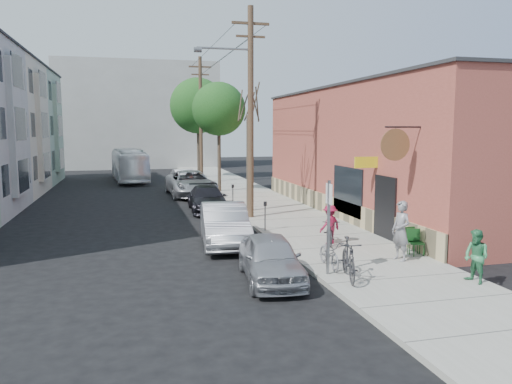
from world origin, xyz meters
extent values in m
plane|color=black|center=(0.00, 0.00, 0.00)|extent=(120.00, 120.00, 0.00)
cube|color=#9C9B90|center=(4.25, 11.00, 0.07)|extent=(4.50, 58.00, 0.15)
cube|color=#9C463A|center=(9.00, 5.00, 3.25)|extent=(5.00, 20.00, 6.50)
cube|color=#2B2B2D|center=(9.00, 5.00, 6.55)|extent=(5.20, 20.20, 0.12)
cube|color=tan|center=(6.48, 5.00, 0.55)|extent=(0.10, 20.00, 1.10)
cube|color=black|center=(6.47, -1.00, 1.30)|extent=(0.10, 1.60, 2.60)
cube|color=black|center=(6.47, 2.50, 1.60)|extent=(0.08, 3.00, 2.20)
cylinder|color=brown|center=(5.55, -3.20, 3.90)|extent=(1.10, 0.06, 1.10)
cube|color=yellow|center=(6.00, -0.20, 3.10)|extent=(1.00, 0.08, 0.45)
cube|color=#A8A7A3|center=(-9.25, 10.00, 4.50)|extent=(1.10, 3.20, 7.00)
cube|color=beige|center=(-9.25, 18.00, 4.50)|extent=(1.10, 3.20, 7.00)
cube|color=#94AA8F|center=(-12.00, 26.00, 4.50)|extent=(6.00, 8.00, 9.00)
cube|color=#94AA8F|center=(-9.25, 26.00, 4.50)|extent=(1.10, 3.20, 7.00)
cube|color=#A8A7A3|center=(-2.00, 42.00, 6.00)|extent=(18.00, 8.00, 12.00)
cube|color=slate|center=(2.35, -5.13, 1.55)|extent=(0.07, 0.07, 2.80)
cube|color=silver|center=(2.35, -5.13, 2.55)|extent=(0.02, 0.45, 0.60)
cylinder|color=slate|center=(2.25, 1.51, 0.70)|extent=(0.06, 0.06, 1.10)
cylinder|color=black|center=(2.25, 1.51, 1.30)|extent=(0.14, 0.14, 0.18)
cylinder|color=slate|center=(2.25, 8.26, 0.70)|extent=(0.06, 0.06, 1.10)
cylinder|color=black|center=(2.25, 8.26, 1.30)|extent=(0.14, 0.14, 0.18)
cylinder|color=#503A28|center=(2.45, 4.89, 5.15)|extent=(0.28, 0.28, 10.00)
cube|color=#503A28|center=(2.45, 4.89, 9.35)|extent=(1.80, 0.12, 0.12)
cube|color=#503A28|center=(2.45, 4.89, 8.75)|extent=(1.40, 0.10, 0.10)
cylinder|color=slate|center=(-0.05, 4.89, 8.05)|extent=(0.35, 0.24, 0.24)
cylinder|color=#503A28|center=(2.45, 21.79, 5.15)|extent=(0.28, 0.28, 10.00)
cube|color=#503A28|center=(2.45, 21.79, 9.35)|extent=(1.80, 0.12, 0.12)
cube|color=#503A28|center=(2.45, 21.79, 8.75)|extent=(1.40, 0.10, 0.10)
cylinder|color=#44392C|center=(2.80, 6.77, 2.65)|extent=(0.24, 0.24, 5.00)
cylinder|color=#44392C|center=(2.80, 15.52, 2.81)|extent=(0.24, 0.24, 5.33)
sphere|color=#21571E|center=(2.80, 15.52, 5.81)|extent=(3.66, 3.66, 3.66)
cylinder|color=#44392C|center=(2.80, 26.08, 3.14)|extent=(0.24, 0.24, 5.98)
sphere|color=#21571E|center=(2.80, 26.08, 6.50)|extent=(4.92, 4.92, 4.92)
imported|color=gray|center=(5.26, -4.26, 1.14)|extent=(0.61, 0.80, 1.97)
imported|color=#348352|center=(6.02, -6.97, 0.91)|extent=(0.68, 0.81, 1.51)
imported|color=maroon|center=(3.95, -1.45, 0.89)|extent=(1.09, 0.88, 1.48)
imported|color=black|center=(3.95, -1.45, 0.62)|extent=(1.14, 1.89, 0.94)
imported|color=black|center=(2.72, -5.75, 0.74)|extent=(1.04, 2.03, 1.18)
imported|color=slate|center=(2.68, -4.46, 0.59)|extent=(0.68, 1.70, 0.88)
imported|color=#A1A2A8|center=(0.66, -4.88, 0.68)|extent=(1.98, 4.11, 1.35)
imported|color=#A4A5AB|center=(0.21, 0.00, 0.79)|extent=(2.12, 4.92, 1.57)
imported|color=black|center=(0.78, 7.97, 0.68)|extent=(2.10, 4.77, 1.36)
imported|color=#96989D|center=(0.67, 14.47, 0.84)|extent=(3.06, 6.18, 1.68)
imported|color=#A7AAAF|center=(0.80, 20.00, 0.66)|extent=(1.72, 4.12, 1.32)
imported|color=white|center=(-3.25, 25.47, 1.37)|extent=(3.16, 10.02, 2.74)
camera|label=1|loc=(-3.28, -18.55, 4.42)|focal=35.00mm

